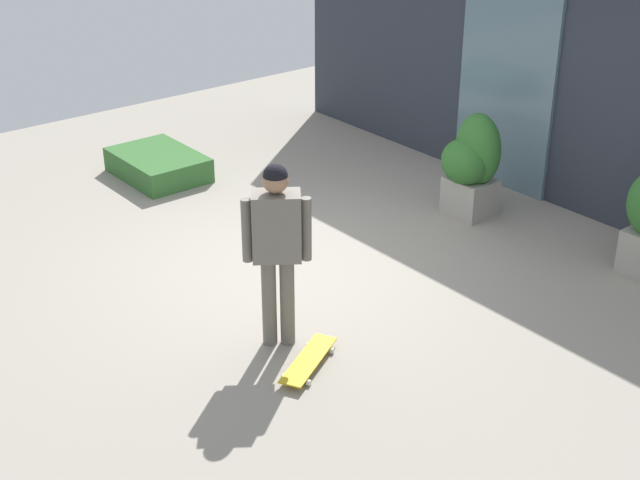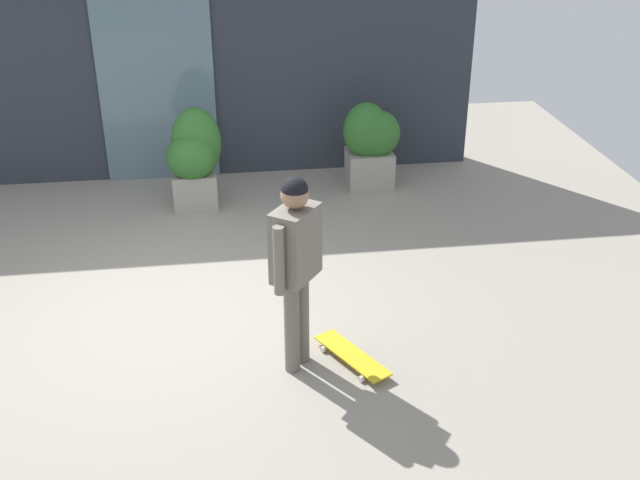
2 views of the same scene
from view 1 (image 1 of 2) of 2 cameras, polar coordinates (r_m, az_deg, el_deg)
The scene contains 6 objects.
ground_plane at distance 9.56m, azimuth -1.44°, elevation -1.54°, with size 12.00×12.00×0.00m, color gray.
building_facade at distance 11.31m, azimuth 12.90°, elevation 10.99°, with size 7.87×0.31×3.23m.
skateboarder at distance 7.74m, azimuth -2.73°, elevation 0.19°, with size 0.45×0.50×1.72m.
skateboard at distance 7.89m, azimuth -0.72°, elevation -7.54°, with size 0.58×0.82×0.08m.
planter_box_left at distance 10.60m, azimuth 9.50°, elevation 4.70°, with size 0.66×0.59×1.24m.
hedge_ledge at distance 11.94m, azimuth -10.11°, elevation 4.66°, with size 1.27×0.90×0.31m, color #33662D.
Camera 1 is at (6.75, -5.12, 4.43)m, focal length 51.02 mm.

